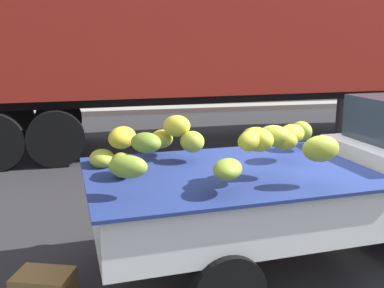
# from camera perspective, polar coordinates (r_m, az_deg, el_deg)

# --- Properties ---
(ground) EXTENTS (220.00, 220.00, 0.00)m
(ground) POSITION_cam_1_polar(r_m,az_deg,el_deg) (5.38, 17.72, -13.23)
(ground) COLOR #28282B
(curb_strip) EXTENTS (80.00, 0.80, 0.16)m
(curb_strip) POSITION_cam_1_polar(r_m,az_deg,el_deg) (15.03, -2.32, 4.53)
(curb_strip) COLOR gray
(curb_strip) RESTS_ON ground
(semi_trailer) EXTENTS (12.12, 3.19, 3.95)m
(semi_trailer) POSITION_cam_1_polar(r_m,az_deg,el_deg) (10.22, 3.00, 14.30)
(semi_trailer) COLOR maroon
(semi_trailer) RESTS_ON ground
(produce_crate) EXTENTS (0.61, 0.51, 0.24)m
(produce_crate) POSITION_cam_1_polar(r_m,az_deg,el_deg) (4.53, -18.64, -16.92)
(produce_crate) COLOR olive
(produce_crate) RESTS_ON ground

